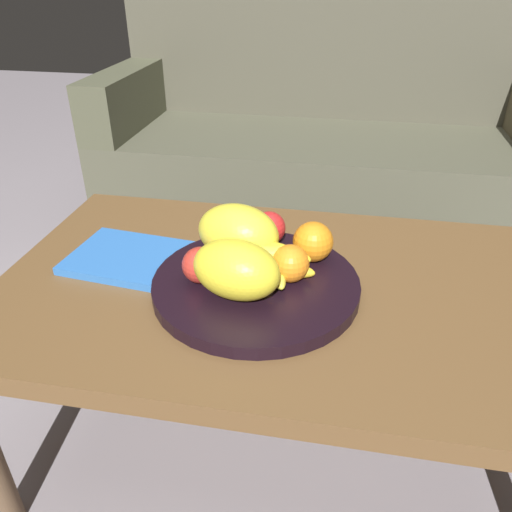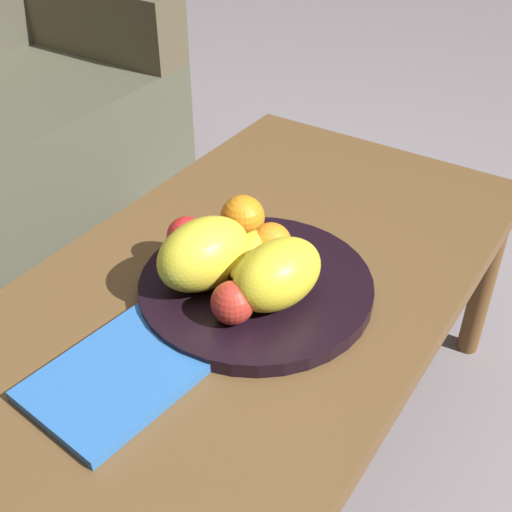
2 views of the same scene
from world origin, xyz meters
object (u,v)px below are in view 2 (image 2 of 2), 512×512
Objects in this scene: magazine at (120,375)px; fruit_bowl at (256,287)px; coffee_table at (256,291)px; orange_front at (242,217)px; orange_left at (271,243)px; apple_left at (187,236)px; melon_large_front at (278,274)px; melon_smaller_beside at (204,254)px; banana_bunch at (252,253)px; apple_front at (233,303)px.

fruit_bowl is at bearing -5.54° from magazine.
orange_front reaches higher than coffee_table.
orange_left is 1.02× the size of apple_left.
magazine is (-0.24, 0.11, -0.07)m from melon_large_front.
apple_left is 0.27× the size of magazine.
orange_left is at bearing -27.83° from melon_smaller_beside.
banana_bunch is (-0.07, -0.07, -0.01)m from orange_front.
apple_front is (-0.15, -0.06, 0.11)m from coffee_table.
magazine is (-0.17, 0.08, -0.05)m from apple_front.
melon_large_front is 2.27× the size of orange_left.
banana_bunch is (0.02, -0.12, -0.00)m from apple_left.
melon_large_front is 2.32× the size of apple_left.
magazine is at bearing 168.26° from fruit_bowl.
orange_left is 0.16m from apple_front.
apple_front is at bearing -121.28° from apple_left.
apple_front is 0.19m from magazine.
coffee_table is 15.90× the size of orange_left.
coffee_table is 14.08× the size of orange_front.
fruit_bowl is at bearing 66.36° from melon_large_front.
melon_large_front is at bearing -130.91° from coffee_table.
orange_left reaches higher than apple_front.
orange_front is at bearing 67.09° from orange_left.
orange_left is 0.34m from magazine.
apple_left is (0.10, 0.16, 0.00)m from apple_front.
orange_left is at bearing 37.36° from melon_large_front.
apple_left reaches higher than coffee_table.
fruit_bowl is (-0.05, -0.03, 0.06)m from coffee_table.
melon_large_front reaches higher than magazine.
melon_large_front reaches higher than orange_front.
banana_bunch is (0.03, 0.02, 0.04)m from fruit_bowl.
apple_left is at bearing 56.65° from melon_smaller_beside.
orange_left reaches higher than coffee_table.
apple_front reaches higher than coffee_table.
apple_left is at bearing 89.50° from fruit_bowl.
banana_bunch is at bearing 58.33° from melon_large_front.
apple_left is 0.29m from magazine.
melon_large_front is at bearing -142.64° from orange_left.
magazine is at bearing 155.49° from melon_large_front.
fruit_bowl reaches higher than coffee_table.
coffee_table is 0.09m from fruit_bowl.
melon_smaller_beside is 0.12m from orange_left.
melon_smaller_beside is 0.94× the size of banana_bunch.
orange_left is 1.04× the size of apple_front.
melon_smaller_beside reaches higher than melon_large_front.
melon_smaller_beside is at bearing 149.45° from banana_bunch.
coffee_table is 16.60× the size of apple_front.
orange_front is at bearing 53.19° from coffee_table.
apple_left is at bearing 101.64° from banana_bunch.
melon_smaller_beside is 0.15m from orange_front.
coffee_table is at bearing -126.81° from orange_front.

